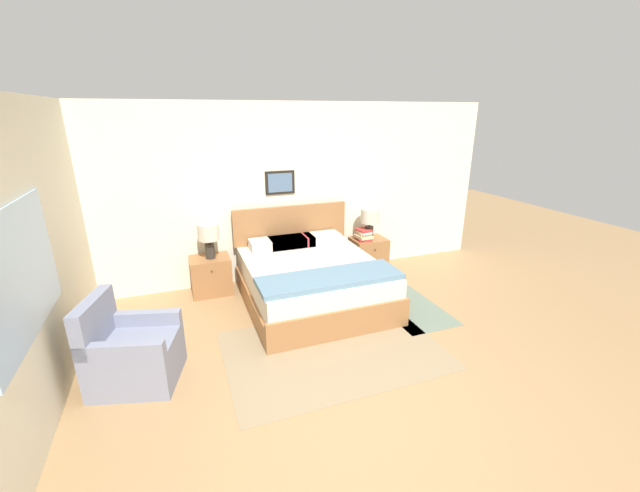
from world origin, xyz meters
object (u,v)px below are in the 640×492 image
object	(u,v)px
armchair	(131,353)
table_lamp_near_window	(209,235)
bed	(312,279)
nightstand_by_door	(368,254)
table_lamp_by_door	(370,219)
nightstand_near_window	(211,275)

from	to	relation	value
armchair	table_lamp_near_window	size ratio (longest dim) A/B	1.81
armchair	table_lamp_near_window	xyz separation A→B (m)	(0.92, 1.71, 0.57)
bed	nightstand_by_door	xyz separation A→B (m)	(1.24, 0.76, -0.06)
table_lamp_near_window	table_lamp_by_door	world-z (taller)	same
nightstand_by_door	bed	bearing A→B (deg)	-148.73
nightstand_by_door	nightstand_near_window	bearing A→B (deg)	180.00
bed	nightstand_near_window	distance (m)	1.45
armchair	table_lamp_near_window	distance (m)	2.02
bed	nightstand_near_window	xyz separation A→B (m)	(-1.24, 0.76, -0.06)
armchair	nightstand_by_door	size ratio (longest dim) A/B	1.65
bed	table_lamp_near_window	world-z (taller)	bed
nightstand_by_door	table_lamp_near_window	world-z (taller)	table_lamp_near_window
nightstand_by_door	table_lamp_by_door	distance (m)	0.60
armchair	nightstand_near_window	size ratio (longest dim) A/B	1.65
bed	table_lamp_near_window	xyz separation A→B (m)	(-1.22, 0.74, 0.54)
nightstand_near_window	table_lamp_by_door	size ratio (longest dim) A/B	1.10
table_lamp_near_window	table_lamp_by_door	xyz separation A→B (m)	(2.45, 0.00, 0.00)
table_lamp_near_window	armchair	bearing A→B (deg)	-118.35
nightstand_near_window	bed	bearing A→B (deg)	-31.33
bed	table_lamp_by_door	size ratio (longest dim) A/B	4.05
bed	nightstand_by_door	size ratio (longest dim) A/B	3.68
nightstand_near_window	table_lamp_near_window	size ratio (longest dim) A/B	1.10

